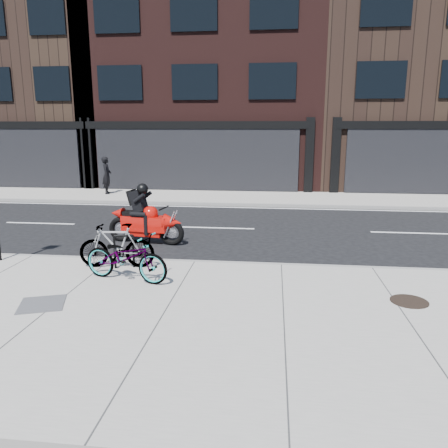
# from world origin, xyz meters

# --- Properties ---
(ground) EXTENTS (120.00, 120.00, 0.00)m
(ground) POSITION_xyz_m (0.00, 0.00, 0.00)
(ground) COLOR black
(ground) RESTS_ON ground
(sidewalk_near) EXTENTS (60.00, 6.00, 0.13)m
(sidewalk_near) POSITION_xyz_m (0.00, -5.00, 0.07)
(sidewalk_near) COLOR gray
(sidewalk_near) RESTS_ON ground
(sidewalk_far) EXTENTS (60.00, 3.50, 0.13)m
(sidewalk_far) POSITION_xyz_m (0.00, 7.75, 0.07)
(sidewalk_far) COLOR gray
(sidewalk_far) RESTS_ON ground
(building_midwest) EXTENTS (10.00, 10.00, 12.00)m
(building_midwest) POSITION_xyz_m (-12.00, 14.50, 6.00)
(building_midwest) COLOR black
(building_midwest) RESTS_ON ground
(building_center) EXTENTS (12.00, 10.00, 14.50)m
(building_center) POSITION_xyz_m (-2.00, 14.50, 7.25)
(building_center) COLOR black
(building_center) RESTS_ON ground
(building_mideast) EXTENTS (12.00, 10.00, 12.50)m
(building_mideast) POSITION_xyz_m (10.00, 14.50, 6.25)
(building_mideast) COLOR black
(building_mideast) RESTS_ON ground
(bike_rack) EXTENTS (0.43, 0.18, 0.76)m
(bike_rack) POSITION_xyz_m (-1.46, -2.60, 0.57)
(bike_rack) COLOR black
(bike_rack) RESTS_ON sidewalk_near
(bicycle_front) EXTENTS (1.97, 1.08, 0.98)m
(bicycle_front) POSITION_xyz_m (-1.14, -3.38, 0.62)
(bicycle_front) COLOR gray
(bicycle_front) RESTS_ON sidewalk_near
(bicycle_rear) EXTENTS (1.70, 0.64, 1.00)m
(bicycle_rear) POSITION_xyz_m (-1.62, -2.60, 0.63)
(bicycle_rear) COLOR gray
(bicycle_rear) RESTS_ON sidewalk_near
(motorcycle) EXTENTS (2.25, 0.77, 1.69)m
(motorcycle) POSITION_xyz_m (-1.63, -0.07, 0.68)
(motorcycle) COLOR black
(motorcycle) RESTS_ON ground
(pedestrian) EXTENTS (0.55, 0.70, 1.71)m
(pedestrian) POSITION_xyz_m (-5.90, 7.86, 0.98)
(pedestrian) COLOR black
(pedestrian) RESTS_ON sidewalk_far
(manhole_cover) EXTENTS (0.86, 0.86, 0.02)m
(manhole_cover) POSITION_xyz_m (4.24, -3.89, 0.14)
(manhole_cover) COLOR black
(manhole_cover) RESTS_ON sidewalk_near
(utility_grate) EXTENTS (0.96, 0.96, 0.02)m
(utility_grate) POSITION_xyz_m (-2.22, -4.76, 0.14)
(utility_grate) COLOR #58575A
(utility_grate) RESTS_ON sidewalk_near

